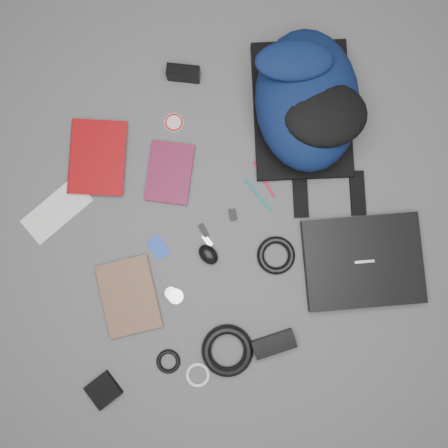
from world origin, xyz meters
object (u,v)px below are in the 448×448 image
object	(u,v)px
power_brick	(274,344)
pouch	(104,390)
mouse	(208,255)
backpack	(307,100)
compact_camera	(183,73)
comic_book	(103,303)
dvd_case	(170,173)
laptop	(363,261)
textbook_red	(69,156)

from	to	relation	value
power_brick	pouch	world-z (taller)	power_brick
mouse	power_brick	distance (m)	0.38
backpack	compact_camera	xyz separation A→B (m)	(-0.36, 0.24, -0.08)
comic_book	dvd_case	size ratio (longest dim) A/B	1.19
dvd_case	backpack	bearing A→B (deg)	32.83
comic_book	compact_camera	distance (m)	0.85
power_brick	pouch	distance (m)	0.60
comic_book	laptop	bearing A→B (deg)	-4.61
laptop	textbook_red	size ratio (longest dim) A/B	1.51
dvd_case	power_brick	size ratio (longest dim) A/B	1.47
textbook_red	compact_camera	world-z (taller)	compact_camera
compact_camera	mouse	distance (m)	0.64
textbook_red	compact_camera	size ratio (longest dim) A/B	2.32
comic_book	mouse	size ratio (longest dim) A/B	3.25
comic_book	power_brick	xyz separation A→B (m)	(0.52, -0.31, 0.01)
backpack	dvd_case	size ratio (longest dim) A/B	2.50
power_brick	textbook_red	bearing A→B (deg)	119.80
comic_book	pouch	bearing A→B (deg)	-101.77
compact_camera	mouse	size ratio (longest dim) A/B	1.46
backpack	comic_book	xyz separation A→B (m)	(-0.87, -0.44, -0.10)
dvd_case	compact_camera	size ratio (longest dim) A/B	1.88
laptop	comic_book	world-z (taller)	laptop
mouse	pouch	world-z (taller)	mouse
backpack	pouch	world-z (taller)	backpack
dvd_case	power_brick	world-z (taller)	power_brick
mouse	laptop	bearing A→B (deg)	-44.18
compact_camera	pouch	bearing A→B (deg)	-97.60
backpack	textbook_red	size ratio (longest dim) A/B	2.02
compact_camera	power_brick	world-z (taller)	compact_camera
textbook_red	comic_book	xyz separation A→B (m)	(-0.03, -0.52, -0.00)
dvd_case	compact_camera	bearing A→B (deg)	89.32
backpack	compact_camera	size ratio (longest dim) A/B	4.68
comic_book	compact_camera	world-z (taller)	compact_camera
backpack	mouse	bearing A→B (deg)	-125.24
backpack	power_brick	size ratio (longest dim) A/B	3.67
backpack	mouse	xyz separation A→B (m)	(-0.47, -0.39, -0.09)
compact_camera	dvd_case	bearing A→B (deg)	-91.84
mouse	power_brick	size ratio (longest dim) A/B	0.54
power_brick	pouch	bearing A→B (deg)	177.11
laptop	dvd_case	bearing A→B (deg)	150.36
compact_camera	pouch	distance (m)	1.13
compact_camera	textbook_red	bearing A→B (deg)	-137.90
power_brick	backpack	bearing A→B (deg)	64.75
comic_book	pouch	size ratio (longest dim) A/B	2.70
backpack	comic_book	size ratio (longest dim) A/B	2.10
backpack	dvd_case	world-z (taller)	backpack
mouse	textbook_red	bearing A→B (deg)	103.19
textbook_red	mouse	distance (m)	0.60
laptop	mouse	world-z (taller)	mouse
textbook_red	dvd_case	size ratio (longest dim) A/B	1.23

